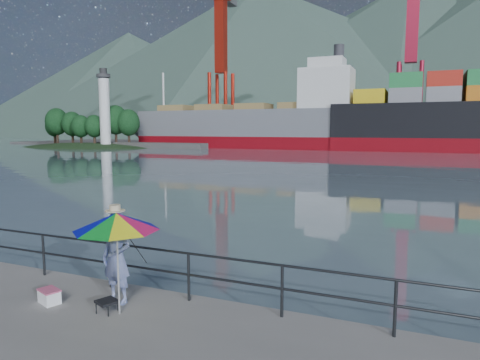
# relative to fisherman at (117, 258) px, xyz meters

# --- Properties ---
(harbor_water) EXTENTS (500.00, 280.00, 0.00)m
(harbor_water) POSITION_rel_fisherman_xyz_m (-1.70, 128.93, -0.94)
(harbor_water) COLOR slate
(harbor_water) RESTS_ON ground
(far_dock) EXTENTS (200.00, 40.00, 0.40)m
(far_dock) POSITION_rel_fisherman_xyz_m (8.30, 91.93, -0.94)
(far_dock) COLOR #514F4C
(far_dock) RESTS_ON ground
(guardrail) EXTENTS (22.00, 0.06, 1.03)m
(guardrail) POSITION_rel_fisherman_xyz_m (-1.70, 0.63, -0.42)
(guardrail) COLOR #2D3033
(guardrail) RESTS_ON ground
(lighthouse_islet) EXTENTS (48.00, 26.40, 19.20)m
(lighthouse_islet) POSITION_rel_fisherman_xyz_m (-56.67, 60.92, -0.68)
(lighthouse_islet) COLOR #263F1E
(lighthouse_islet) RESTS_ON ground
(fisherman) EXTENTS (0.71, 0.49, 1.87)m
(fisherman) POSITION_rel_fisherman_xyz_m (0.00, 0.00, 0.00)
(fisherman) COLOR navy
(fisherman) RESTS_ON ground
(beach_umbrella) EXTENTS (1.99, 1.99, 1.97)m
(beach_umbrella) POSITION_rel_fisherman_xyz_m (0.39, -0.45, 0.86)
(beach_umbrella) COLOR white
(beach_umbrella) RESTS_ON ground
(folding_stool) EXTENTS (0.47, 0.47, 0.24)m
(folding_stool) POSITION_rel_fisherman_xyz_m (0.12, -0.48, -0.81)
(folding_stool) COLOR black
(folding_stool) RESTS_ON ground
(cooler_bag) EXTENTS (0.52, 0.43, 0.26)m
(cooler_bag) POSITION_rel_fisherman_xyz_m (-1.25, -0.59, -0.81)
(cooler_bag) COLOR white
(cooler_bag) RESTS_ON ground
(fishing_rod) EXTENTS (0.59, 1.46, 1.10)m
(fishing_rod) POSITION_rel_fisherman_xyz_m (-0.04, 0.74, -0.94)
(fishing_rod) COLOR black
(fishing_rod) RESTS_ON ground
(bulk_carrier) EXTENTS (46.00, 7.96, 14.50)m
(bulk_carrier) POSITION_rel_fisherman_xyz_m (-22.90, 70.52, 3.28)
(bulk_carrier) COLOR maroon
(bulk_carrier) RESTS_ON ground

